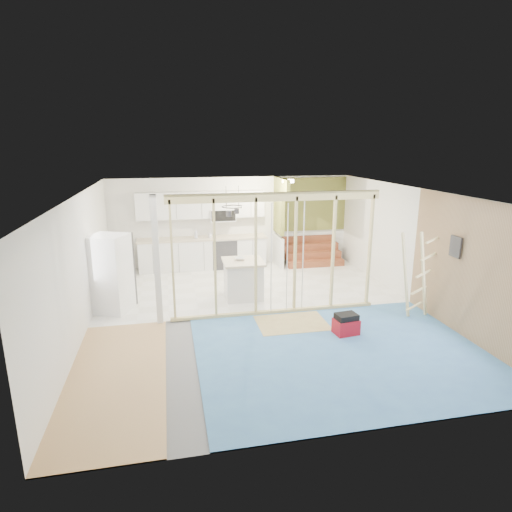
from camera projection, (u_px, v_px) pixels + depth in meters
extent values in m
cube|color=slate|center=(261.00, 315.00, 9.10)|extent=(7.00, 8.00, 0.01)
cube|color=white|center=(262.00, 192.00, 8.43)|extent=(7.00, 8.00, 0.01)
cube|color=white|center=(232.00, 222.00, 12.55)|extent=(7.00, 0.01, 2.60)
cube|color=white|center=(336.00, 341.00, 4.98)|extent=(7.00, 0.01, 2.60)
cube|color=white|center=(81.00, 265.00, 8.07)|extent=(0.01, 8.00, 2.60)
cube|color=white|center=(416.00, 247.00, 9.46)|extent=(0.01, 8.00, 2.60)
cube|color=white|center=(245.00, 285.00, 10.99)|extent=(7.00, 4.00, 0.02)
cube|color=#4E8FBE|center=(343.00, 353.00, 7.40)|extent=(5.00, 4.00, 0.02)
cube|color=tan|center=(117.00, 377.00, 6.66)|extent=(1.50, 4.00, 0.02)
cube|color=tan|center=(292.00, 323.00, 8.62)|extent=(1.40, 1.00, 0.01)
cube|color=tan|center=(276.00, 197.00, 8.52)|extent=(4.40, 0.09, 0.18)
cube|color=tan|center=(275.00, 311.00, 9.14)|extent=(4.40, 0.09, 0.06)
cube|color=silver|center=(157.00, 261.00, 8.35)|extent=(0.12, 0.14, 2.60)
cube|color=tan|center=(172.00, 260.00, 8.41)|extent=(0.04, 0.09, 2.40)
cube|color=tan|center=(215.00, 258.00, 8.58)|extent=(0.04, 0.09, 2.40)
cube|color=tan|center=(256.00, 256.00, 8.74)|extent=(0.04, 0.09, 2.40)
cube|color=tan|center=(295.00, 254.00, 8.91)|extent=(0.04, 0.09, 2.40)
cube|color=tan|center=(333.00, 252.00, 9.07)|extent=(0.04, 0.09, 2.40)
cube|color=tan|center=(370.00, 250.00, 9.24)|extent=(0.04, 0.09, 2.40)
cylinder|color=silver|center=(271.00, 259.00, 8.80)|extent=(0.02, 0.02, 2.35)
cylinder|color=silver|center=(303.00, 257.00, 8.98)|extent=(0.02, 0.02, 2.35)
cylinder|color=silver|center=(287.00, 258.00, 8.89)|extent=(0.02, 0.02, 2.35)
cube|color=white|center=(203.00, 254.00, 12.31)|extent=(3.60, 0.60, 0.88)
cube|color=beige|center=(203.00, 238.00, 12.19)|extent=(3.66, 0.64, 0.05)
cube|color=white|center=(116.00, 269.00, 10.81)|extent=(0.60, 1.60, 0.88)
cube|color=beige|center=(114.00, 252.00, 10.69)|extent=(0.64, 1.64, 0.05)
cube|color=white|center=(201.00, 205.00, 12.06)|extent=(3.60, 0.34, 0.75)
cube|color=white|center=(223.00, 215.00, 12.22)|extent=(0.72, 0.38, 0.36)
cube|color=black|center=(224.00, 216.00, 12.04)|extent=(0.68, 0.02, 0.30)
cube|color=olive|center=(279.00, 206.00, 12.25)|extent=(0.10, 0.90, 1.60)
cube|color=white|center=(278.00, 251.00, 12.60)|extent=(0.10, 0.90, 0.90)
cube|color=olive|center=(286.00, 189.00, 11.45)|extent=(0.10, 0.50, 0.50)
cube|color=olive|center=(311.00, 204.00, 12.88)|extent=(2.20, 0.04, 1.60)
cube|color=white|center=(309.00, 246.00, 13.21)|extent=(2.20, 0.04, 0.90)
cube|color=brown|center=(316.00, 264.00, 12.56)|extent=(1.70, 0.26, 0.20)
cube|color=brown|center=(313.00, 255.00, 12.76)|extent=(1.70, 0.26, 0.20)
cube|color=brown|center=(310.00, 247.00, 12.95)|extent=(1.70, 0.26, 0.20)
cube|color=brown|center=(308.00, 238.00, 13.15)|extent=(1.70, 0.26, 0.20)
torus|color=black|center=(232.00, 207.00, 10.31)|extent=(0.52, 0.52, 0.02)
cylinder|color=black|center=(226.00, 196.00, 10.22)|extent=(0.01, 0.01, 0.50)
cylinder|color=black|center=(238.00, 196.00, 10.28)|extent=(0.01, 0.01, 0.50)
cylinder|color=#39393E|center=(229.00, 214.00, 10.24)|extent=(0.14, 0.14, 0.14)
cylinder|color=#39393E|center=(237.00, 211.00, 10.46)|extent=(0.12, 0.12, 0.12)
cube|color=#A58459|center=(478.00, 274.00, 7.56)|extent=(0.02, 4.00, 2.60)
cube|color=#39393E|center=(456.00, 247.00, 8.03)|extent=(0.04, 0.30, 0.40)
cylinder|color=#FFEABF|center=(288.00, 181.00, 11.56)|extent=(0.32, 0.32, 0.08)
cube|color=white|center=(110.00, 274.00, 9.07)|extent=(0.95, 0.93, 1.69)
cube|color=#39393E|center=(128.00, 273.00, 9.14)|extent=(0.29, 0.63, 1.65)
cube|color=silver|center=(243.00, 281.00, 9.99)|extent=(0.85, 0.85, 0.84)
cube|color=beige|center=(243.00, 262.00, 9.87)|extent=(0.95, 0.95, 0.05)
imported|color=silver|center=(240.00, 259.00, 9.92)|extent=(0.30, 0.30, 0.06)
imported|color=silver|center=(196.00, 234.00, 12.04)|extent=(0.10, 0.11, 0.27)
imported|color=silver|center=(210.00, 235.00, 12.16)|extent=(0.10, 0.10, 0.17)
cube|color=#A50F1B|center=(346.00, 327.00, 8.12)|extent=(0.48, 0.38, 0.31)
cube|color=black|center=(346.00, 317.00, 8.06)|extent=(0.43, 0.33, 0.11)
cube|color=beige|center=(406.00, 276.00, 8.64)|extent=(0.43, 0.18, 1.84)
cube|color=beige|center=(423.00, 275.00, 8.72)|extent=(0.43, 0.18, 1.84)
cube|color=beige|center=(414.00, 307.00, 8.86)|extent=(0.43, 0.18, 0.12)
cube|color=beige|center=(419.00, 290.00, 8.79)|extent=(0.43, 0.18, 0.12)
cube|color=beige|center=(423.00, 274.00, 8.71)|extent=(0.43, 0.18, 0.12)
cube|color=beige|center=(428.00, 257.00, 8.64)|extent=(0.43, 0.18, 0.12)
cube|color=beige|center=(434.00, 240.00, 8.56)|extent=(0.43, 0.18, 0.12)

